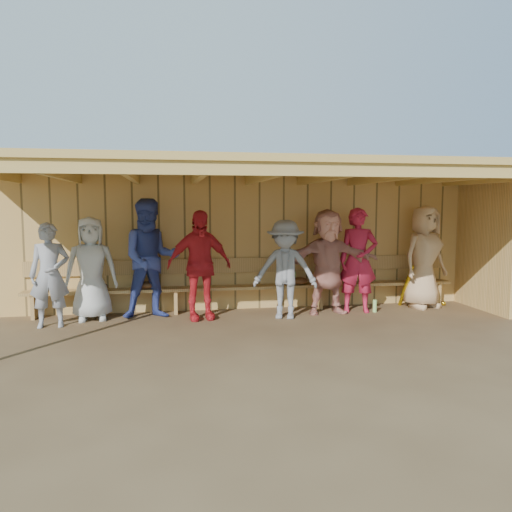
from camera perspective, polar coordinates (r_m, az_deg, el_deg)
The scene contains 12 objects.
ground at distance 7.92m, azimuth 0.44°, elevation -7.84°, with size 90.00×90.00×0.00m, color brown.
player_a at distance 8.25m, azimuth -22.51°, elevation -2.03°, with size 0.59×0.39×1.61m, color gray.
player_b at distance 8.53m, azimuth -18.33°, elevation -1.37°, with size 0.83×0.54×1.69m, color silver.
player_c at distance 8.41m, azimuth -11.91°, elevation -0.31°, with size 0.96×0.75×1.98m, color #374799.
player_d at distance 8.19m, azimuth -6.51°, elevation -1.04°, with size 1.05×0.44×1.79m, color red.
player_e at distance 8.24m, azimuth 3.35°, elevation -1.54°, with size 1.05×0.61×1.63m, color gray.
player_f at distance 8.67m, azimuth 8.20°, elevation -0.63°, with size 1.68×0.53×1.81m, color tan.
player_g at distance 8.88m, azimuth 11.59°, elevation -0.48°, with size 0.67×0.44×1.83m, color #B81D3B.
player_h at distance 9.58m, azimuth 18.68°, elevation -0.10°, with size 0.91×0.59×1.86m, color tan.
dugout_structure at distance 8.44m, azimuth 2.21°, elevation 4.63°, with size 8.80×3.20×2.50m.
bench at distance 8.90m, azimuth -0.85°, elevation -2.85°, with size 7.60×0.34×0.93m.
dugout_equipment at distance 8.72m, azimuth -3.32°, elevation -3.29°, with size 6.40×0.62×0.80m.
Camera 1 is at (-1.38, -7.57, 1.87)m, focal length 35.00 mm.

